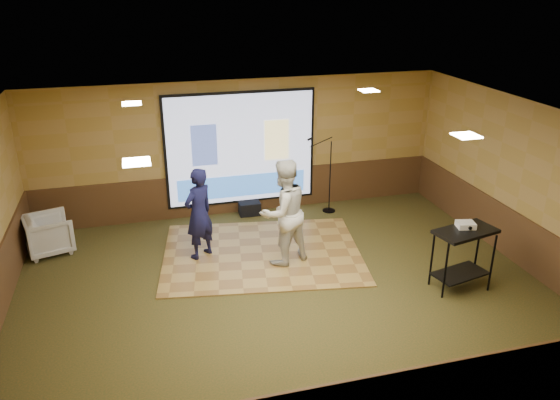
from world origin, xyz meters
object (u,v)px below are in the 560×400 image
object	(u,v)px
projector	(466,225)
player_left	(199,213)
dance_floor	(262,253)
av_table	(464,246)
duffel_bag	(250,208)
banquet_chair	(49,234)
player_right	(283,212)
projector_screen	(241,150)
mic_stand	(327,191)

from	to	relation	value
projector	player_left	bearing A→B (deg)	164.83
dance_floor	av_table	distance (m)	3.73
duffel_bag	banquet_chair	bearing A→B (deg)	-169.67
dance_floor	player_right	xyz separation A→B (m)	(0.31, -0.43, 1.01)
projector	duffel_bag	size ratio (longest dim) A/B	0.62
projector	av_table	bearing A→B (deg)	-103.52
projector_screen	player_left	size ratio (longest dim) A/B	1.88
duffel_bag	av_table	bearing A→B (deg)	-54.75
mic_stand	duffel_bag	world-z (taller)	mic_stand
av_table	duffel_bag	distance (m)	4.94
projector_screen	banquet_chair	distance (m)	4.25
mic_stand	duffel_bag	xyz separation A→B (m)	(-1.74, 0.28, -0.35)
mic_stand	projector	bearing A→B (deg)	-65.56
player_left	duffel_bag	world-z (taller)	player_left
projector_screen	mic_stand	xyz separation A→B (m)	(1.86, -0.47, -0.98)
player_left	mic_stand	distance (m)	3.42
av_table	mic_stand	xyz separation A→B (m)	(-1.09, 3.72, -0.30)
player_left	player_right	bearing A→B (deg)	121.47
projector	banquet_chair	size ratio (longest dim) A/B	0.35
duffel_bag	projector	bearing A→B (deg)	-53.71
banquet_chair	projector	bearing A→B (deg)	-130.31
dance_floor	banquet_chair	size ratio (longest dim) A/B	4.52
player_right	av_table	bearing A→B (deg)	127.98
mic_stand	player_left	bearing A→B (deg)	-147.49
av_table	duffel_bag	world-z (taller)	av_table
dance_floor	projector	size ratio (longest dim) A/B	13.04
av_table	banquet_chair	bearing A→B (deg)	154.94
player_left	av_table	world-z (taller)	player_left
dance_floor	player_left	xyz separation A→B (m)	(-1.16, 0.18, 0.90)
player_left	mic_stand	bearing A→B (deg)	169.52
dance_floor	mic_stand	world-z (taller)	mic_stand
player_right	banquet_chair	bearing A→B (deg)	-40.92
projector	duffel_bag	world-z (taller)	projector
player_right	banquet_chair	xyz separation A→B (m)	(-4.26, 1.60, -0.65)
projector_screen	projector	size ratio (longest dim) A/B	11.47
projector	banquet_chair	world-z (taller)	projector
dance_floor	av_table	size ratio (longest dim) A/B	3.44
projector_screen	player_left	distance (m)	2.34
projector_screen	duffel_bag	distance (m)	1.35
av_table	projector_screen	bearing A→B (deg)	125.16
dance_floor	player_left	world-z (taller)	player_left
player_right	mic_stand	bearing A→B (deg)	-148.17
player_left	dance_floor	bearing A→B (deg)	135.11
dance_floor	duffel_bag	size ratio (longest dim) A/B	8.04
projector_screen	player_right	size ratio (longest dim) A/B	1.66
mic_stand	banquet_chair	distance (m)	5.88
dance_floor	banquet_chair	world-z (taller)	banquet_chair
mic_stand	banquet_chair	xyz separation A→B (m)	(-5.86, -0.47, -0.11)
dance_floor	av_table	world-z (taller)	av_table
player_left	duffel_bag	xyz separation A→B (m)	(1.32, 1.74, -0.77)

